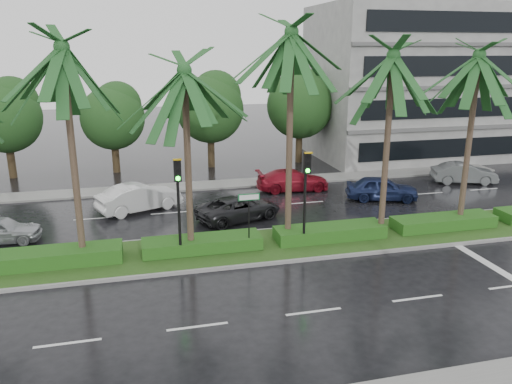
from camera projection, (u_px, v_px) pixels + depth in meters
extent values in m
plane|color=black|center=(274.00, 255.00, 21.80)|extent=(120.00, 120.00, 0.00)
cube|color=slate|center=(224.00, 184.00, 32.98)|extent=(40.00, 2.00, 0.12)
cube|color=gray|center=(268.00, 245.00, 22.72)|extent=(36.00, 4.00, 0.14)
cube|color=#264717|center=(268.00, 244.00, 22.69)|extent=(35.60, 3.70, 0.02)
cube|color=#1F4E16|center=(57.00, 257.00, 20.54)|extent=(5.20, 1.40, 0.60)
cube|color=#1F4E16|center=(202.00, 244.00, 21.92)|extent=(5.20, 1.40, 0.60)
cube|color=#1F4E16|center=(330.00, 232.00, 23.30)|extent=(5.20, 1.40, 0.60)
cube|color=#1F4E16|center=(443.00, 222.00, 24.68)|extent=(5.20, 1.40, 0.60)
cube|color=silver|center=(12.00, 225.00, 25.57)|extent=(2.00, 0.12, 0.01)
cube|color=silver|center=(68.00, 343.00, 15.30)|extent=(2.00, 0.12, 0.01)
cube|color=silver|center=(93.00, 219.00, 26.49)|extent=(2.00, 0.12, 0.01)
cube|color=silver|center=(198.00, 327.00, 16.22)|extent=(2.00, 0.12, 0.01)
cube|color=silver|center=(169.00, 213.00, 27.41)|extent=(2.00, 0.12, 0.01)
cube|color=silver|center=(313.00, 312.00, 17.14)|extent=(2.00, 0.12, 0.01)
cube|color=silver|center=(240.00, 208.00, 28.33)|extent=(2.00, 0.12, 0.01)
cube|color=silver|center=(418.00, 298.00, 18.06)|extent=(2.00, 0.12, 0.01)
cube|color=silver|center=(307.00, 203.00, 29.25)|extent=(2.00, 0.12, 0.01)
cube|color=silver|center=(512.00, 286.00, 18.98)|extent=(2.00, 0.12, 0.01)
cube|color=silver|center=(369.00, 198.00, 30.17)|extent=(2.00, 0.12, 0.01)
cube|color=silver|center=(428.00, 193.00, 31.09)|extent=(2.00, 0.12, 0.01)
cube|color=silver|center=(484.00, 189.00, 32.01)|extent=(2.00, 0.12, 0.01)
cube|color=silver|center=(488.00, 264.00, 20.96)|extent=(0.40, 6.00, 0.01)
cylinder|color=#403325|center=(73.00, 160.00, 19.75)|extent=(0.28, 0.28, 8.62)
cylinder|color=#403325|center=(83.00, 255.00, 20.89)|extent=(0.40, 0.40, 0.44)
cylinder|color=#403325|center=(188.00, 166.00, 20.72)|extent=(0.28, 0.28, 7.73)
cylinder|color=#403325|center=(191.00, 247.00, 21.73)|extent=(0.40, 0.40, 0.44)
cylinder|color=#403325|center=(289.00, 142.00, 21.83)|extent=(0.28, 0.28, 9.22)
cylinder|color=#403325|center=(288.00, 236.00, 23.05)|extent=(0.40, 0.40, 0.44)
cylinder|color=#403325|center=(387.00, 150.00, 22.62)|extent=(0.28, 0.28, 8.28)
cylinder|color=#403325|center=(381.00, 231.00, 23.71)|extent=(0.40, 0.40, 0.44)
cylinder|color=#403325|center=(469.00, 144.00, 23.94)|extent=(0.28, 0.28, 8.27)
cylinder|color=#403325|center=(459.00, 221.00, 25.02)|extent=(0.40, 0.40, 0.44)
cylinder|color=black|center=(179.00, 220.00, 20.74)|extent=(0.12, 0.12, 3.40)
cube|color=black|center=(177.00, 171.00, 19.98)|extent=(0.30, 0.18, 0.90)
cube|color=gold|center=(177.00, 159.00, 19.73)|extent=(0.34, 0.12, 0.06)
cylinder|color=black|center=(177.00, 164.00, 19.80)|extent=(0.18, 0.04, 0.18)
cylinder|color=black|center=(178.00, 171.00, 19.88)|extent=(0.18, 0.04, 0.18)
cylinder|color=#0CE519|center=(178.00, 178.00, 19.97)|extent=(0.18, 0.04, 0.18)
cylinder|color=black|center=(304.00, 210.00, 22.01)|extent=(0.12, 0.12, 3.40)
cube|color=black|center=(307.00, 163.00, 21.24)|extent=(0.30, 0.18, 0.90)
cube|color=gold|center=(309.00, 153.00, 21.00)|extent=(0.34, 0.12, 0.06)
cylinder|color=black|center=(308.00, 157.00, 21.07)|extent=(0.18, 0.04, 0.18)
cylinder|color=black|center=(308.00, 164.00, 21.15)|extent=(0.18, 0.04, 0.18)
cylinder|color=#0CE519|center=(308.00, 171.00, 21.23)|extent=(0.18, 0.04, 0.18)
cylinder|color=black|center=(249.00, 222.00, 21.64)|extent=(0.06, 0.06, 2.60)
cube|color=#0C5926|center=(249.00, 197.00, 21.29)|extent=(0.95, 0.04, 0.30)
cube|color=white|center=(249.00, 197.00, 21.27)|extent=(0.85, 0.01, 0.22)
cylinder|color=#342818|center=(11.00, 161.00, 34.58)|extent=(0.52, 0.52, 2.34)
sphere|color=#173F19|center=(5.00, 117.00, 33.74)|extent=(4.81, 4.81, 4.81)
sphere|color=#173F19|center=(4.00, 103.00, 33.76)|extent=(3.60, 3.60, 3.60)
cylinder|color=#342818|center=(116.00, 157.00, 36.21)|extent=(0.52, 0.52, 2.19)
sphere|color=#173F19|center=(113.00, 118.00, 35.42)|extent=(4.50, 4.50, 4.50)
sphere|color=#173F19|center=(112.00, 105.00, 35.46)|extent=(3.38, 3.38, 3.38)
cylinder|color=#342818|center=(211.00, 151.00, 37.79)|extent=(0.52, 0.52, 2.42)
sphere|color=#173F19|center=(210.00, 109.00, 36.92)|extent=(4.99, 4.99, 4.99)
sphere|color=#173F19|center=(209.00, 96.00, 36.93)|extent=(3.74, 3.74, 3.74)
cylinder|color=#342818|center=(299.00, 147.00, 39.39)|extent=(0.52, 0.52, 2.48)
sphere|color=#173F19|center=(300.00, 105.00, 38.50)|extent=(5.10, 5.10, 5.10)
sphere|color=#173F19|center=(299.00, 92.00, 38.50)|extent=(3.83, 3.83, 3.83)
cylinder|color=#342818|center=(380.00, 142.00, 40.99)|extent=(0.52, 0.52, 2.52)
sphere|color=#173F19|center=(383.00, 102.00, 40.08)|extent=(5.19, 5.19, 5.19)
sphere|color=#173F19|center=(382.00, 89.00, 40.08)|extent=(3.89, 3.89, 3.89)
cube|color=gray|center=(414.00, 83.00, 40.84)|extent=(16.00, 10.00, 12.00)
imported|color=silver|center=(139.00, 197.00, 27.61)|extent=(3.29, 4.89, 1.52)
imported|color=#232326|center=(239.00, 208.00, 26.20)|extent=(3.56, 5.01, 1.27)
imported|color=maroon|center=(293.00, 180.00, 31.64)|extent=(2.11, 4.69, 1.33)
imported|color=#19244D|center=(382.00, 188.00, 29.61)|extent=(2.85, 4.49, 1.43)
imported|color=#575B5C|center=(464.00, 173.00, 33.32)|extent=(2.62, 4.39, 1.37)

